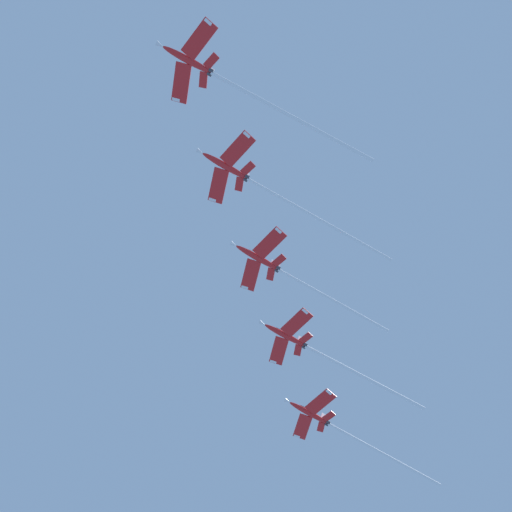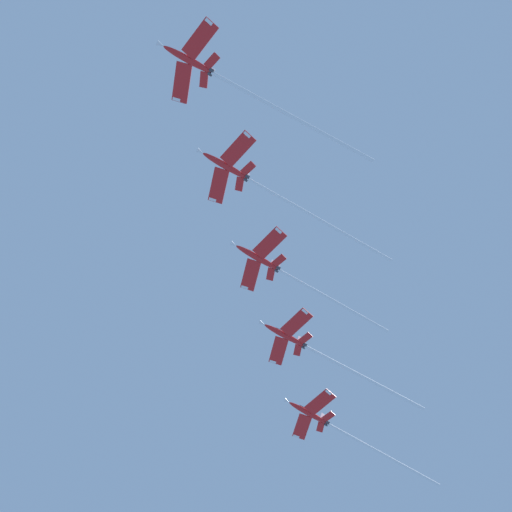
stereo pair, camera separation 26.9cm
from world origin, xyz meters
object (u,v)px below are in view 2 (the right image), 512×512
(jet_lead, at_px, (229,82))
(jet_fifth, at_px, (332,426))
(jet_fourth, at_px, (315,352))
(jet_second, at_px, (255,183))
(jet_third, at_px, (277,269))

(jet_lead, distance_m, jet_fifth, 96.10)
(jet_fourth, bearing_deg, jet_fifth, -167.33)
(jet_second, relative_size, jet_third, 1.19)
(jet_lead, height_order, jet_fifth, jet_lead)
(jet_fourth, bearing_deg, jet_third, 1.90)
(jet_lead, relative_size, jet_third, 1.18)
(jet_fourth, relative_size, jet_fifth, 1.01)
(jet_third, bearing_deg, jet_fourth, -178.10)
(jet_lead, bearing_deg, jet_fifth, -170.48)
(jet_second, bearing_deg, jet_third, -168.12)
(jet_third, distance_m, jet_fourth, 25.85)
(jet_fifth, bearing_deg, jet_third, 7.02)
(jet_third, bearing_deg, jet_second, 11.88)
(jet_lead, xyz_separation_m, jet_fourth, (-71.07, -10.63, -10.36))
(jet_fourth, height_order, jet_fifth, jet_fourth)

